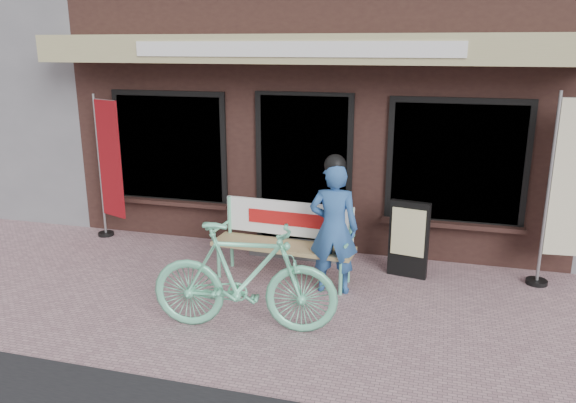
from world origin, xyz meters
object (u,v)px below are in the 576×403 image
(nobori_red, at_px, (109,167))
(nobori_cream, at_px, (570,190))
(bench, at_px, (285,235))
(person, at_px, (334,226))
(menu_stand, at_px, (409,239))
(bicycle, at_px, (244,278))

(nobori_red, distance_m, nobori_cream, 6.10)
(bench, bearing_deg, nobori_red, 169.83)
(person, xyz_separation_m, menu_stand, (0.81, 0.66, -0.31))
(person, height_order, nobori_red, nobori_red)
(bench, distance_m, nobori_cream, 3.35)
(nobori_red, bearing_deg, menu_stand, 18.12)
(bench, distance_m, bicycle, 1.39)
(nobori_cream, relative_size, menu_stand, 2.38)
(bicycle, bearing_deg, nobori_red, 45.41)
(bench, xyz_separation_m, nobori_red, (-2.86, 0.71, 0.54))
(bench, distance_m, nobori_red, 3.00)
(nobori_red, bearing_deg, nobori_cream, 21.10)
(bicycle, bearing_deg, bench, -9.31)
(nobori_red, bearing_deg, person, 6.75)
(bench, xyz_separation_m, menu_stand, (1.46, 0.42, -0.06))
(menu_stand, bearing_deg, person, -130.36)
(person, bearing_deg, bench, 154.17)
(person, height_order, menu_stand, person)
(nobori_cream, bearing_deg, person, -166.46)
(bench, relative_size, menu_stand, 1.82)
(person, relative_size, nobori_cream, 0.71)
(bicycle, height_order, nobori_cream, nobori_cream)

